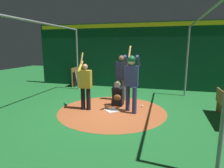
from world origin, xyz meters
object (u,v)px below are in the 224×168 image
object	(u,v)px
home_plate	(112,110)
bat_rack	(77,77)
baseball_0	(142,106)
umpire	(121,75)
visitor	(85,84)
catcher	(118,96)
batter	(131,78)

from	to	relation	value
home_plate	bat_rack	distance (m)	4.96
baseball_0	umpire	bearing A→B (deg)	-125.57
home_plate	baseball_0	xyz separation A→B (m)	(-0.70, 0.97, 0.03)
home_plate	visitor	size ratio (longest dim) A/B	0.21
home_plate	catcher	size ratio (longest dim) A/B	0.45
visitor	baseball_0	world-z (taller)	visitor
umpire	visitor	bearing A→B (deg)	-32.34
visitor	bat_rack	bearing A→B (deg)	-154.43
visitor	baseball_0	bearing A→B (deg)	109.15
baseball_0	visitor	bearing A→B (deg)	-66.96
home_plate	visitor	world-z (taller)	visitor
home_plate	baseball_0	size ratio (longest dim) A/B	5.68
home_plate	catcher	distance (m)	0.73
batter	catcher	world-z (taller)	batter
umpire	baseball_0	size ratio (longest dim) A/B	25.08
umpire	batter	bearing A→B (deg)	25.61
umpire	visitor	world-z (taller)	visitor
catcher	baseball_0	bearing A→B (deg)	93.07
home_plate	batter	world-z (taller)	batter
bat_rack	baseball_0	distance (m)	5.18
batter	bat_rack	bearing A→B (deg)	-134.68
catcher	bat_rack	distance (m)	4.49
umpire	baseball_0	world-z (taller)	umpire
umpire	baseball_0	distance (m)	1.55
batter	visitor	world-z (taller)	batter
home_plate	catcher	world-z (taller)	catcher
home_plate	batter	size ratio (longest dim) A/B	0.19
batter	home_plate	bearing A→B (deg)	-85.81
batter	bat_rack	size ratio (longest dim) A/B	1.89
umpire	bat_rack	size ratio (longest dim) A/B	1.57
umpire	visitor	size ratio (longest dim) A/B	0.93
visitor	baseball_0	size ratio (longest dim) A/B	27.00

